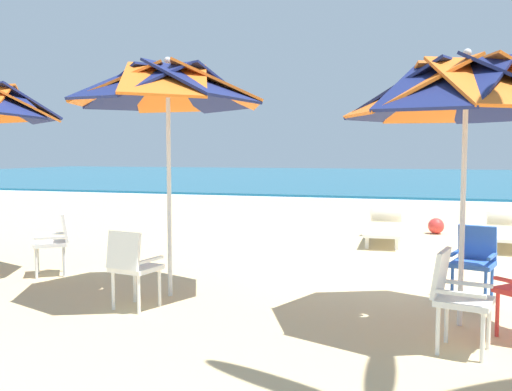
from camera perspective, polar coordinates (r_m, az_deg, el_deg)
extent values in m
plane|color=#D3B784|center=(8.49, 16.75, -7.30)|extent=(80.00, 80.00, 0.00)
cube|color=#19607F|center=(38.64, 16.74, 1.79)|extent=(80.00, 36.00, 0.10)
cube|color=white|center=(20.38, 16.74, -0.53)|extent=(80.00, 0.70, 0.01)
cylinder|color=silver|center=(5.75, 20.44, -2.25)|extent=(0.05, 0.05, 2.12)
cube|color=navy|center=(6.28, 22.44, 9.68)|extent=(1.24, 1.28, 0.56)
cube|color=orange|center=(6.26, 18.43, 9.81)|extent=(1.23, 1.30, 0.56)
cube|color=navy|center=(5.95, 15.52, 10.16)|extent=(1.28, 1.24, 0.56)
cube|color=orange|center=(5.52, 15.42, 10.63)|extent=(1.30, 1.23, 0.56)
cube|color=navy|center=(5.22, 18.78, 10.93)|extent=(1.24, 1.28, 0.56)
cube|color=orange|center=(5.25, 23.60, 10.75)|extent=(1.23, 1.30, 0.56)
sphere|color=silver|center=(5.79, 20.88, 13.53)|extent=(0.08, 0.08, 0.08)
cube|color=white|center=(5.10, 20.61, -10.14)|extent=(0.53, 0.53, 0.05)
cube|color=white|center=(5.08, 18.44, -7.53)|extent=(0.19, 0.43, 0.40)
cube|color=white|center=(5.27, 21.01, -8.46)|extent=(0.39, 0.13, 0.03)
cube|color=white|center=(4.88, 20.25, -9.45)|extent=(0.39, 0.13, 0.03)
cylinder|color=white|center=(5.30, 22.78, -12.24)|extent=(0.04, 0.04, 0.41)
cylinder|color=white|center=(4.97, 22.24, -13.36)|extent=(0.04, 0.04, 0.41)
cylinder|color=white|center=(5.36, 18.96, -11.97)|extent=(0.04, 0.04, 0.41)
cylinder|color=white|center=(5.03, 18.16, -13.05)|extent=(0.04, 0.04, 0.41)
cube|color=blue|center=(6.76, 21.37, -6.61)|extent=(0.55, 0.55, 0.05)
cube|color=blue|center=(6.91, 21.77, -4.49)|extent=(0.43, 0.21, 0.40)
cube|color=blue|center=(6.70, 23.07, -5.80)|extent=(0.15, 0.39, 0.03)
cube|color=blue|center=(6.78, 19.74, -5.58)|extent=(0.15, 0.39, 0.03)
cylinder|color=blue|center=(6.60, 22.49, -8.96)|extent=(0.04, 0.04, 0.41)
cylinder|color=blue|center=(6.68, 19.49, -8.73)|extent=(0.04, 0.04, 0.41)
cylinder|color=blue|center=(6.94, 23.06, -8.33)|extent=(0.04, 0.04, 0.41)
cylinder|color=blue|center=(7.01, 20.21, -8.12)|extent=(0.04, 0.04, 0.41)
cylinder|color=red|center=(5.69, 23.54, -11.13)|extent=(0.04, 0.04, 0.41)
cylinder|color=silver|center=(6.58, -8.91, -0.26)|extent=(0.05, 0.05, 2.33)
cube|color=orange|center=(6.60, -4.18, 11.18)|extent=(1.29, 1.20, 0.50)
cube|color=navy|center=(6.98, -5.62, 10.80)|extent=(1.21, 1.27, 0.50)
cube|color=orange|center=(7.15, -8.79, 10.62)|extent=(1.20, 1.29, 0.50)
cube|color=navy|center=(7.02, -12.08, 10.69)|extent=(1.27, 1.21, 0.50)
cube|color=orange|center=(6.66, -13.86, 11.01)|extent=(1.29, 1.20, 0.50)
cube|color=navy|center=(6.26, -12.87, 11.46)|extent=(1.21, 1.27, 0.50)
cube|color=orange|center=(6.06, -9.34, 11.74)|extent=(1.20, 1.29, 0.50)
cube|color=navy|center=(6.21, -5.59, 11.60)|extent=(1.27, 1.21, 0.50)
sphere|color=silver|center=(6.65, -9.07, 13.55)|extent=(0.08, 0.08, 0.08)
cube|color=white|center=(6.24, -12.19, -7.31)|extent=(0.52, 0.52, 0.05)
cube|color=white|center=(6.05, -13.46, -5.53)|extent=(0.43, 0.18, 0.40)
cube|color=white|center=(6.35, -13.60, -6.12)|extent=(0.12, 0.40, 0.03)
cube|color=white|center=(6.09, -10.77, -6.51)|extent=(0.12, 0.40, 0.03)
cylinder|color=white|center=(6.53, -12.35, -8.87)|extent=(0.04, 0.04, 0.41)
cylinder|color=white|center=(6.31, -9.88, -9.29)|extent=(0.04, 0.04, 0.41)
cylinder|color=white|center=(6.28, -14.46, -9.46)|extent=(0.04, 0.04, 0.41)
cylinder|color=white|center=(6.05, -11.96, -9.94)|extent=(0.04, 0.04, 0.41)
cube|color=orange|center=(8.12, -22.92, 8.82)|extent=(1.11, 1.03, 0.51)
cube|color=navy|center=(8.48, -23.16, 8.61)|extent=(1.04, 1.07, 0.51)
cube|color=navy|center=(7.85, -24.63, 8.94)|extent=(1.07, 1.04, 0.51)
cube|color=white|center=(8.22, -20.39, -4.66)|extent=(0.61, 0.61, 0.05)
cube|color=white|center=(8.18, -19.03, -3.07)|extent=(0.32, 0.40, 0.40)
cube|color=white|center=(8.01, -20.46, -4.10)|extent=(0.35, 0.26, 0.03)
cube|color=white|center=(8.40, -20.36, -3.71)|extent=(0.35, 0.26, 0.03)
cylinder|color=white|center=(8.10, -21.64, -6.50)|extent=(0.04, 0.04, 0.41)
cylinder|color=white|center=(8.44, -21.50, -6.06)|extent=(0.04, 0.04, 0.41)
cylinder|color=white|center=(8.08, -19.13, -6.45)|extent=(0.04, 0.04, 0.41)
cylinder|color=white|center=(8.43, -19.10, -6.01)|extent=(0.04, 0.04, 0.41)
cube|color=white|center=(10.83, 24.32, -3.66)|extent=(0.79, 1.75, 0.06)
cube|color=white|center=(11.85, 24.12, -2.07)|extent=(0.65, 0.53, 0.36)
cube|color=white|center=(10.21, 23.01, -4.88)|extent=(0.06, 0.06, 0.22)
cube|color=white|center=(11.47, 22.87, -3.89)|extent=(0.06, 0.06, 0.22)
cube|color=white|center=(10.66, 12.95, -3.50)|extent=(0.68, 1.71, 0.06)
cube|color=white|center=(11.68, 13.19, -1.89)|extent=(0.62, 0.49, 0.36)
cube|color=white|center=(10.04, 14.25, -4.82)|extent=(0.06, 0.06, 0.22)
cube|color=white|center=(10.06, 11.32, -4.75)|extent=(0.06, 0.06, 0.22)
cube|color=white|center=(11.30, 14.38, -3.80)|extent=(0.06, 0.06, 0.22)
cube|color=white|center=(11.32, 11.78, -3.74)|extent=(0.06, 0.06, 0.22)
sphere|color=red|center=(12.23, 18.00, -2.99)|extent=(0.33, 0.33, 0.33)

